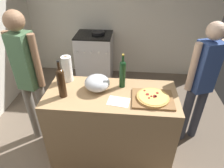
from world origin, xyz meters
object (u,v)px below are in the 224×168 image
stove (95,58)px  person_in_stripes (29,76)px  mixing_bowl (97,83)px  pizza (153,97)px  person_in_red (201,80)px  paper_towel_roll (67,69)px  wine_bottle_green (61,82)px  wine_bottle_dark (122,73)px

stove → person_in_stripes: 1.73m
mixing_bowl → stove: bearing=101.0°
mixing_bowl → person_in_stripes: 0.81m
pizza → person_in_red: person_in_red is taller
stove → paper_towel_roll: bearing=-90.5°
paper_towel_roll → stove: 1.68m
wine_bottle_green → person_in_red: size_ratio=0.25×
mixing_bowl → person_in_stripes: size_ratio=0.16×
paper_towel_roll → wine_bottle_green: 0.30m
paper_towel_roll → person_in_stripes: size_ratio=0.17×
pizza → wine_bottle_green: bearing=-178.7°
paper_towel_roll → stove: paper_towel_roll is taller
person_in_red → person_in_stripes: bearing=-174.2°
pizza → stove: 2.11m
pizza → wine_bottle_dark: wine_bottle_dark is taller
wine_bottle_green → stove: bearing=90.4°
wine_bottle_green → stove: wine_bottle_green is taller
wine_bottle_dark → pizza: bearing=-34.0°
paper_towel_roll → pizza: bearing=-16.8°
stove → person_in_red: bearing=-42.9°
wine_bottle_dark → stove: wine_bottle_dark is taller
wine_bottle_dark → stove: bearing=110.0°
mixing_bowl → stove: 1.83m
wine_bottle_dark → paper_towel_roll: bearing=173.7°
person_in_red → paper_towel_roll: bearing=-173.6°
mixing_bowl → wine_bottle_dark: wine_bottle_dark is taller
wine_bottle_green → person_in_stripes: (-0.48, 0.27, -0.12)m
pizza → person_in_red: bearing=36.9°
person_in_stripes → person_in_red: 1.97m
person_in_red → pizza: bearing=-143.1°
mixing_bowl → paper_towel_roll: (-0.35, 0.15, 0.06)m
stove → person_in_stripes: bearing=-106.3°
mixing_bowl → person_in_red: size_ratio=0.17×
pizza → wine_bottle_green: size_ratio=0.80×
wine_bottle_dark → stove: 1.85m
wine_bottle_green → person_in_red: bearing=17.5°
wine_bottle_dark → stove: (-0.59, 1.63, -0.63)m
pizza → wine_bottle_green: wine_bottle_green is taller
pizza → person_in_stripes: (-1.37, 0.25, 0.02)m
paper_towel_roll → person_in_stripes: bearing=-176.5°
wine_bottle_dark → person_in_red: bearing=14.7°
mixing_bowl → wine_bottle_green: wine_bottle_green is taller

